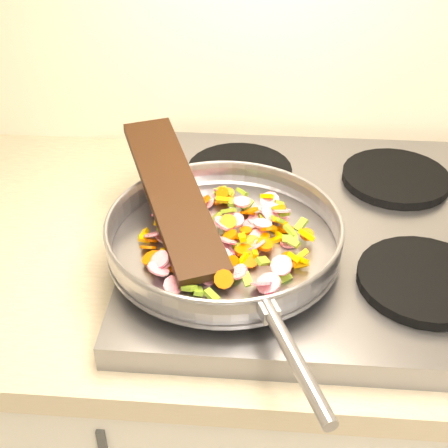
{
  "coord_description": "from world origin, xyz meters",
  "views": [
    {
      "loc": [
        -0.79,
        0.83,
        1.53
      ],
      "look_at": [
        -0.85,
        1.57,
        1.0
      ],
      "focal_mm": 50.0,
      "sensor_mm": 36.0,
      "label": 1
    }
  ],
  "objects": [
    {
      "name": "saute_pan",
      "position": [
        -0.85,
        1.57,
        0.98
      ],
      "size": [
        0.38,
        0.53,
        0.05
      ],
      "rotation": [
        0.0,
        0.0,
        0.38
      ],
      "color": "#9E9EA5",
      "rests_on": "grate_fl"
    },
    {
      "name": "cooktop",
      "position": [
        -0.7,
        1.67,
        0.92
      ],
      "size": [
        0.6,
        0.6,
        0.04
      ],
      "primitive_type": "cube",
      "color": "#939399",
      "rests_on": "counter_top"
    },
    {
      "name": "grate_fl",
      "position": [
        -0.84,
        1.52,
        0.95
      ],
      "size": [
        0.19,
        0.19,
        0.02
      ],
      "primitive_type": "cylinder",
      "color": "black",
      "rests_on": "cooktop"
    },
    {
      "name": "grate_br",
      "position": [
        -0.56,
        1.81,
        0.95
      ],
      "size": [
        0.19,
        0.19,
        0.02
      ],
      "primitive_type": "cylinder",
      "color": "black",
      "rests_on": "cooktop"
    },
    {
      "name": "wooden_spatula",
      "position": [
        -0.93,
        1.62,
        1.01
      ],
      "size": [
        0.21,
        0.34,
        0.09
      ],
      "primitive_type": "cube",
      "rotation": [
        0.0,
        -0.2,
        1.98
      ],
      "color": "black",
      "rests_on": "saute_pan"
    },
    {
      "name": "grate_bl",
      "position": [
        -0.84,
        1.81,
        0.95
      ],
      "size": [
        0.19,
        0.19,
        0.02
      ],
      "primitive_type": "cylinder",
      "color": "black",
      "rests_on": "cooktop"
    },
    {
      "name": "grate_fr",
      "position": [
        -0.56,
        1.52,
        0.95
      ],
      "size": [
        0.19,
        0.19,
        0.02
      ],
      "primitive_type": "cylinder",
      "color": "black",
      "rests_on": "cooktop"
    },
    {
      "name": "vegetable_heap",
      "position": [
        -0.85,
        1.57,
        0.98
      ],
      "size": [
        0.27,
        0.27,
        0.04
      ],
      "color": "red",
      "rests_on": "saute_pan"
    }
  ]
}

